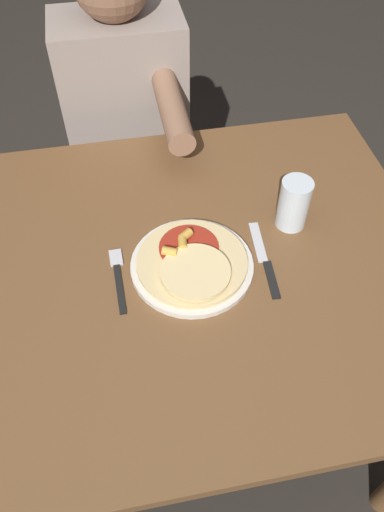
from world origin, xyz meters
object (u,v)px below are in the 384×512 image
(dining_table, at_px, (178,293))
(plate, at_px, (192,266))
(knife, at_px, (265,260))
(fork, at_px, (118,276))
(person_diner, at_px, (127,111))
(pizza, at_px, (192,263))
(drinking_glass, at_px, (294,204))

(dining_table, distance_m, plate, 0.12)
(knife, bearing_deg, dining_table, 173.01)
(plate, bearing_deg, dining_table, 158.66)
(dining_table, distance_m, fork, 0.17)
(plate, height_order, fork, plate)
(plate, height_order, knife, plate)
(dining_table, bearing_deg, plate, -21.34)
(knife, distance_m, person_diner, 0.76)
(pizza, xyz_separation_m, fork, (-0.16, 0.01, -0.02))
(fork, bearing_deg, knife, -3.09)
(dining_table, distance_m, pizza, 0.13)
(plate, xyz_separation_m, person_diner, (-0.08, 0.71, -0.07))
(pizza, relative_size, drinking_glass, 1.92)
(drinking_glass, relative_size, person_diner, 0.11)
(plate, height_order, drinking_glass, drinking_glass)
(pizza, bearing_deg, plate, 81.94)
(fork, xyz_separation_m, person_diner, (0.09, 0.70, -0.06))
(knife, bearing_deg, fork, 176.91)
(dining_table, relative_size, pizza, 4.85)
(dining_table, relative_size, fork, 6.72)
(plate, xyz_separation_m, fork, (-0.16, 0.01, -0.00))
(pizza, relative_size, fork, 1.39)
(plate, xyz_separation_m, pizza, (-0.00, -0.01, 0.02))
(dining_table, relative_size, drinking_glass, 9.31)
(knife, bearing_deg, drinking_glass, 47.95)
(dining_table, bearing_deg, fork, -177.24)
(plate, relative_size, pizza, 1.11)
(plate, relative_size, person_diner, 0.23)
(plate, distance_m, person_diner, 0.71)
(fork, bearing_deg, person_diner, 82.89)
(person_diner, bearing_deg, drinking_glass, -61.87)
(plate, xyz_separation_m, knife, (0.16, -0.01, -0.00))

